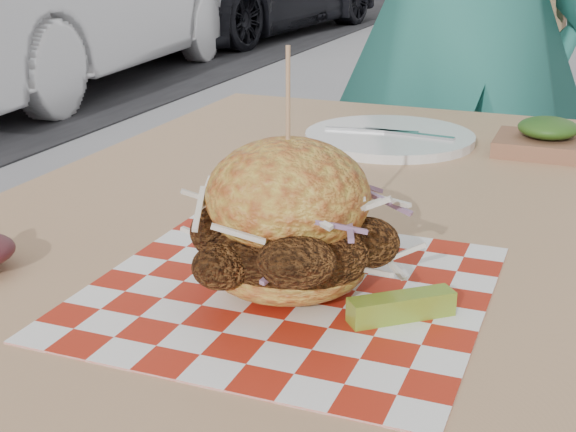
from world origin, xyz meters
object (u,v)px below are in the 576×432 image
Objects in this scene: diner at (463,7)px; patio_chair at (469,151)px; sandwich at (288,227)px; patio_table at (323,260)px.

diner reaches higher than patio_chair.
patio_chair is at bearing 91.60° from sandwich.
patio_table is 0.30m from sandwich.
diner is at bearing 92.49° from sandwich.
patio_chair is (0.01, 0.15, -0.36)m from diner.
patio_chair is at bearing -119.20° from diner.
patio_table is 1.07m from patio_chair.
sandwich is (0.04, -1.32, 0.26)m from patio_chair.
patio_table is 5.31× the size of sandwich.
diner is at bearing 89.77° from patio_table.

